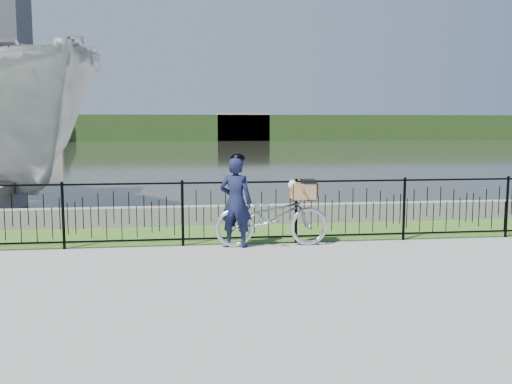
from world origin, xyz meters
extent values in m
plane|color=gray|center=(0.00, 0.00, 0.00)|extent=(120.00, 120.00, 0.00)
cube|color=#3C651F|center=(0.00, 2.60, 0.00)|extent=(60.00, 2.00, 0.01)
plane|color=#26281D|center=(0.00, 33.00, 0.00)|extent=(120.00, 120.00, 0.00)
cube|color=gray|center=(0.00, 3.60, 0.20)|extent=(60.00, 0.30, 0.40)
cube|color=#28461B|center=(0.00, 60.00, 1.50)|extent=(120.00, 6.00, 3.00)
cube|color=#A59684|center=(-18.00, 58.00, 2.00)|extent=(8.00, 4.00, 4.00)
cube|color=#A59684|center=(6.00, 58.50, 1.60)|extent=(6.00, 3.00, 3.20)
imported|color=silver|center=(0.53, 1.40, 0.52)|extent=(1.98, 0.69, 1.04)
cube|color=black|center=(1.08, 1.40, 0.80)|extent=(0.38, 0.18, 0.02)
cube|color=#A57C4C|center=(1.08, 1.40, 0.81)|extent=(0.42, 0.30, 0.01)
cube|color=#A57C4C|center=(1.08, 1.54, 0.95)|extent=(0.42, 0.02, 0.29)
cube|color=#A57C4C|center=(1.08, 1.26, 0.95)|extent=(0.42, 0.02, 0.29)
cube|color=#A57C4C|center=(1.28, 1.40, 0.95)|extent=(0.02, 0.30, 0.29)
cube|color=#A57C4C|center=(0.88, 1.40, 0.95)|extent=(0.01, 0.30, 0.29)
cube|color=black|center=(1.17, 1.40, 1.12)|extent=(0.23, 0.31, 0.06)
cube|color=black|center=(1.30, 1.40, 0.98)|extent=(0.02, 0.31, 0.23)
ellipsoid|color=silver|center=(1.06, 1.40, 0.93)|extent=(0.31, 0.22, 0.20)
sphere|color=silver|center=(0.89, 1.38, 1.07)|extent=(0.15, 0.15, 0.15)
sphere|color=silver|center=(0.84, 1.36, 1.04)|extent=(0.07, 0.07, 0.07)
sphere|color=black|center=(0.82, 1.35, 1.04)|extent=(0.02, 0.02, 0.02)
cone|color=#9D7441|center=(0.89, 1.44, 1.13)|extent=(0.06, 0.08, 0.08)
cone|color=#9D7441|center=(0.91, 1.34, 1.13)|extent=(0.06, 0.08, 0.08)
imported|color=#131734|center=(-0.09, 1.42, 0.78)|extent=(0.67, 0.56, 1.56)
ellipsoid|color=black|center=(-0.09, 1.42, 1.54)|extent=(0.26, 0.29, 0.18)
camera|label=1|loc=(-0.98, -8.22, 2.14)|focal=40.00mm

